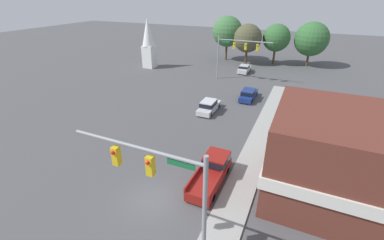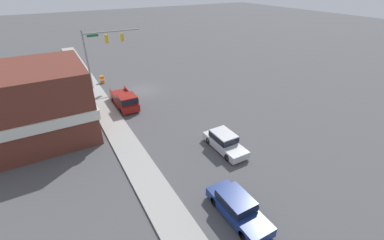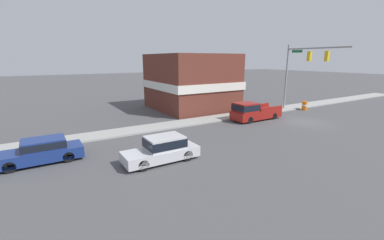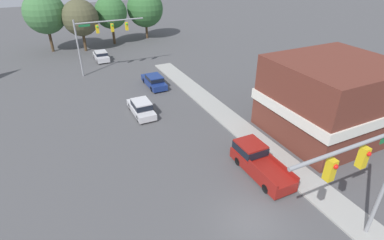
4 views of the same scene
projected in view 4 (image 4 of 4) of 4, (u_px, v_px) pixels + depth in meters
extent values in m
plane|color=#4C4C4F|center=(251.00, 222.00, 18.42)|extent=(200.00, 200.00, 0.00)
cube|color=#9E9E99|center=(319.00, 193.00, 20.56)|extent=(2.40, 60.00, 0.14)
cylinder|color=gray|center=(355.00, 146.00, 12.73)|extent=(7.31, 0.18, 0.18)
cube|color=gold|center=(363.00, 157.00, 13.46)|extent=(0.36, 0.36, 1.05)
sphere|color=red|center=(369.00, 154.00, 13.15)|extent=(0.22, 0.22, 0.22)
cube|color=gold|center=(330.00, 170.00, 12.69)|extent=(0.36, 0.36, 1.05)
sphere|color=red|center=(336.00, 167.00, 12.37)|extent=(0.22, 0.22, 0.22)
cylinder|color=gray|center=(79.00, 49.00, 38.42)|extent=(0.22, 0.22, 7.28)
cylinder|color=gray|center=(110.00, 21.00, 38.57)|extent=(8.85, 0.18, 0.18)
cube|color=gold|center=(97.00, 29.00, 38.34)|extent=(0.36, 0.36, 1.05)
sphere|color=green|center=(97.00, 27.00, 38.03)|extent=(0.22, 0.22, 0.22)
cube|color=gold|center=(112.00, 28.00, 39.07)|extent=(0.36, 0.36, 1.05)
sphere|color=green|center=(112.00, 25.00, 38.76)|extent=(0.22, 0.22, 0.22)
cube|color=gold|center=(127.00, 26.00, 39.80)|extent=(0.36, 0.36, 1.05)
sphere|color=green|center=(127.00, 24.00, 39.49)|extent=(0.22, 0.22, 0.22)
cube|color=#196B38|center=(84.00, 26.00, 37.48)|extent=(1.40, 0.04, 0.30)
cylinder|color=black|center=(130.00, 107.00, 31.44)|extent=(0.22, 0.66, 0.66)
cylinder|color=black|center=(144.00, 104.00, 32.02)|extent=(0.22, 0.66, 0.66)
cylinder|color=black|center=(138.00, 119.00, 29.18)|extent=(0.22, 0.66, 0.66)
cylinder|color=black|center=(153.00, 115.00, 29.77)|extent=(0.22, 0.66, 0.66)
cube|color=silver|center=(141.00, 109.00, 30.52)|extent=(1.76, 4.64, 0.63)
cube|color=silver|center=(142.00, 104.00, 29.96)|extent=(1.62, 2.23, 0.75)
cube|color=black|center=(142.00, 104.00, 29.96)|extent=(1.64, 2.32, 0.52)
cylinder|color=black|center=(144.00, 81.00, 37.84)|extent=(0.22, 0.66, 0.66)
cylinder|color=black|center=(156.00, 79.00, 38.44)|extent=(0.22, 0.66, 0.66)
cylinder|color=black|center=(152.00, 89.00, 35.50)|extent=(0.22, 0.66, 0.66)
cylinder|color=black|center=(164.00, 87.00, 36.10)|extent=(0.22, 0.66, 0.66)
cube|color=navy|center=(154.00, 82.00, 36.88)|extent=(1.79, 4.80, 0.68)
cube|color=navy|center=(154.00, 78.00, 36.34)|extent=(1.65, 2.30, 0.61)
cube|color=black|center=(154.00, 78.00, 36.34)|extent=(1.67, 2.40, 0.42)
cylinder|color=black|center=(95.00, 57.00, 46.56)|extent=(0.22, 0.66, 0.66)
cylinder|color=black|center=(105.00, 55.00, 47.15)|extent=(0.22, 0.66, 0.66)
cylinder|color=black|center=(98.00, 61.00, 44.51)|extent=(0.22, 0.66, 0.66)
cylinder|color=black|center=(108.00, 60.00, 45.11)|extent=(0.22, 0.66, 0.66)
cube|color=silver|center=(101.00, 57.00, 45.73)|extent=(1.78, 4.20, 0.72)
cube|color=silver|center=(101.00, 53.00, 45.22)|extent=(1.64, 2.02, 0.56)
cube|color=black|center=(101.00, 53.00, 45.22)|extent=(1.65, 2.10, 0.39)
cylinder|color=black|center=(238.00, 161.00, 23.22)|extent=(0.22, 0.66, 0.66)
cylinder|color=black|center=(256.00, 155.00, 23.88)|extent=(0.22, 0.66, 0.66)
cylinder|color=black|center=(266.00, 189.00, 20.53)|extent=(0.22, 0.66, 0.66)
cylinder|color=black|center=(286.00, 181.00, 21.20)|extent=(0.22, 0.66, 0.66)
cube|color=maroon|center=(261.00, 168.00, 22.07)|extent=(1.96, 5.52, 0.85)
cube|color=maroon|center=(250.00, 148.00, 22.84)|extent=(1.87, 2.10, 0.85)
cube|color=black|center=(250.00, 148.00, 22.84)|extent=(1.88, 2.18, 0.60)
cube|color=maroon|center=(262.00, 174.00, 20.49)|extent=(0.12, 3.12, 0.35)
cube|color=maroon|center=(283.00, 167.00, 21.19)|extent=(0.12, 3.12, 0.35)
cube|color=brown|center=(330.00, 98.00, 26.08)|extent=(9.70, 8.80, 6.73)
cube|color=silver|center=(329.00, 102.00, 26.24)|extent=(10.00, 9.10, 0.90)
cylinder|color=#4C3823|center=(51.00, 42.00, 49.35)|extent=(0.44, 0.44, 3.26)
sphere|color=#3D703D|center=(45.00, 13.00, 47.13)|extent=(6.45, 6.45, 6.45)
cylinder|color=#4C3823|center=(85.00, 42.00, 49.86)|extent=(0.44, 0.44, 2.78)
sphere|color=#4C4C33|center=(80.00, 18.00, 47.92)|extent=(5.70, 5.70, 5.70)
cylinder|color=#4C3823|center=(114.00, 35.00, 53.66)|extent=(0.44, 0.44, 2.97)
sphere|color=#336633|center=(111.00, 12.00, 51.72)|extent=(5.50, 5.50, 5.50)
cylinder|color=#4C3823|center=(147.00, 32.00, 57.30)|extent=(0.44, 0.44, 2.46)
sphere|color=#336633|center=(145.00, 9.00, 55.25)|extent=(6.62, 6.62, 6.62)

